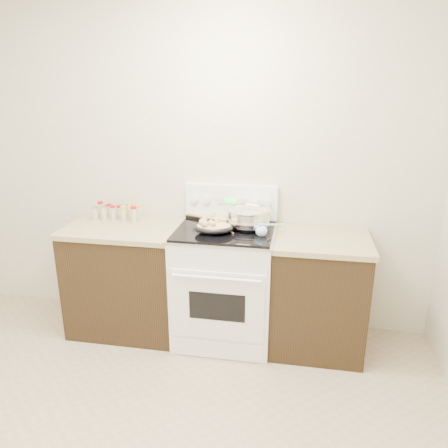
# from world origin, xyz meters

# --- Properties ---
(room_shell) EXTENTS (4.10, 3.60, 2.75)m
(room_shell) POSITION_xyz_m (0.00, 0.00, 1.70)
(room_shell) COLOR beige
(room_shell) RESTS_ON ground
(counter_left) EXTENTS (0.93, 0.67, 0.92)m
(counter_left) POSITION_xyz_m (-0.48, 1.43, 0.46)
(counter_left) COLOR black
(counter_left) RESTS_ON ground
(counter_right) EXTENTS (0.73, 0.67, 0.92)m
(counter_right) POSITION_xyz_m (1.08, 1.43, 0.46)
(counter_right) COLOR black
(counter_right) RESTS_ON ground
(kitchen_range) EXTENTS (0.78, 0.73, 1.22)m
(kitchen_range) POSITION_xyz_m (0.35, 1.42, 0.49)
(kitchen_range) COLOR white
(kitchen_range) RESTS_ON ground
(mixing_bowl) EXTENTS (0.35, 0.35, 0.20)m
(mixing_bowl) POSITION_xyz_m (0.52, 1.48, 1.02)
(mixing_bowl) COLOR silver
(mixing_bowl) RESTS_ON kitchen_range
(roasting_pan) EXTENTS (0.33, 0.26, 0.12)m
(roasting_pan) POSITION_xyz_m (0.28, 1.31, 0.99)
(roasting_pan) COLOR black
(roasting_pan) RESTS_ON kitchen_range
(baking_sheet) EXTENTS (0.49, 0.42, 0.06)m
(baking_sheet) POSITION_xyz_m (0.23, 1.70, 0.96)
(baking_sheet) COLOR black
(baking_sheet) RESTS_ON kitchen_range
(wooden_spoon) EXTENTS (0.18, 0.24, 0.04)m
(wooden_spoon) POSITION_xyz_m (0.31, 1.37, 0.95)
(wooden_spoon) COLOR #A66B4C
(wooden_spoon) RESTS_ON kitchen_range
(blue_ladle) EXTENTS (0.21, 0.24, 0.11)m
(blue_ladle) POSITION_xyz_m (0.65, 1.33, 0.98)
(blue_ladle) COLOR #99CBE4
(blue_ladle) RESTS_ON kitchen_range
(spice_jars) EXTENTS (0.39, 0.15, 0.13)m
(spice_jars) POSITION_xyz_m (-0.60, 1.58, 0.98)
(spice_jars) COLOR #BFB28C
(spice_jars) RESTS_ON counter_left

